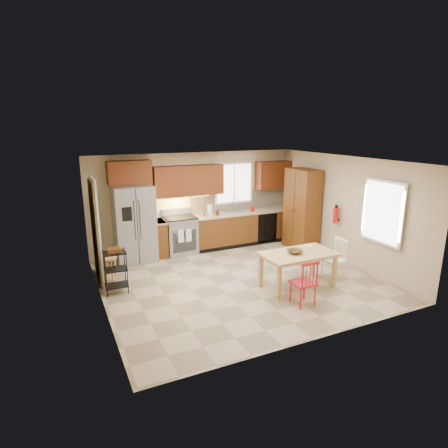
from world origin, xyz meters
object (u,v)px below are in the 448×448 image
dining_table (298,270)px  chair_white (333,259)px  range_stove (180,236)px  soap_bottle (252,208)px  pantry (302,210)px  table_jar (309,248)px  chair_red (303,282)px  utility_cart (116,272)px  refrigerator (134,224)px  bar_stool (110,272)px  fire_extinguisher (336,216)px  table_bowl (295,254)px

dining_table → chair_white: bearing=3.1°
range_stove → soap_bottle: size_ratio=4.82×
pantry → table_jar: 2.28m
soap_bottle → range_stove: bearing=177.6°
chair_red → utility_cart: bearing=146.9°
refrigerator → chair_red: 4.25m
bar_stool → range_stove: bearing=30.1°
fire_extinguisher → table_bowl: 2.09m
chair_red → fire_extinguisher: bearing=37.6°
chair_white → refrigerator: bearing=51.1°
soap_bottle → table_bowl: bearing=-103.1°
fire_extinguisher → utility_cart: 5.12m
table_bowl → fire_extinguisher: bearing=27.5°
table_jar → chair_red: bearing=-132.1°
chair_white → table_jar: size_ratio=7.34×
bar_stool → pantry: bearing=-0.4°
dining_table → utility_cart: (-3.33, 1.30, 0.07)m
chair_white → table_jar: chair_white is taller
table_jar → fire_extinguisher: bearing=31.3°
pantry → refrigerator: bearing=167.4°
range_stove → utility_cart: range_stove is taller
pantry → chair_red: pantry is taller
soap_bottle → utility_cart: 4.27m
refrigerator → pantry: bearing=-12.6°
fire_extinguisher → range_stove: bearing=147.4°
table_bowl → bar_stool: bearing=153.7°
soap_bottle → fire_extinguisher: size_ratio=0.53×
pantry → table_jar: size_ratio=17.91×
range_stove → chair_red: size_ratio=1.07×
chair_white → table_jar: (-0.63, 0.04, 0.32)m
chair_white → pantry: bearing=-16.5°
range_stove → bar_stool: range_stove is taller
refrigerator → chair_red: (2.25, -3.57, -0.48)m
fire_extinguisher → table_jar: 1.69m
range_stove → fire_extinguisher: fire_extinguisher is taller
pantry → table_bowl: (-1.62, -2.00, -0.33)m
fire_extinguisher → chair_white: (-0.78, -0.90, -0.67)m
range_stove → table_jar: (1.77, -2.89, 0.29)m
soap_bottle → chair_white: bearing=-82.6°
refrigerator → pantry: (4.13, -0.93, 0.14)m
dining_table → utility_cart: 3.58m
range_stove → table_bowl: (1.36, -2.98, 0.26)m
pantry → table_jar: (-1.21, -1.91, -0.30)m
soap_bottle → bar_stool: 4.23m
fire_extinguisher → bar_stool: (-5.13, 0.68, -0.79)m
fire_extinguisher → chair_white: size_ratio=0.42×
range_stove → bar_stool: bearing=-145.3°
refrigerator → range_stove: size_ratio=1.98×
fire_extinguisher → chair_red: 2.71m
soap_bottle → table_bowl: size_ratio=0.64×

